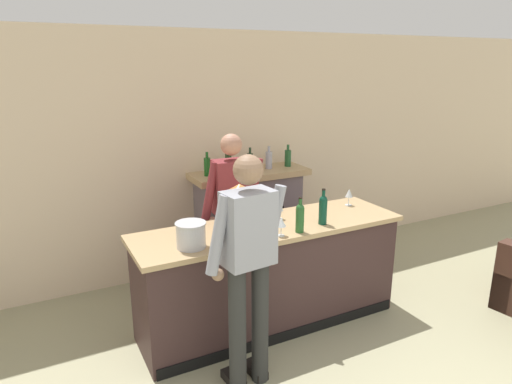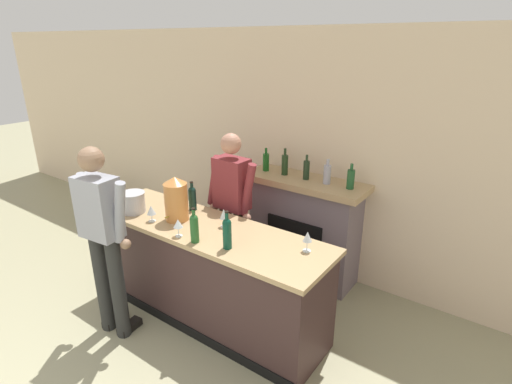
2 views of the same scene
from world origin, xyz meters
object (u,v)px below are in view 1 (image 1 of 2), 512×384
(wine_glass_front_left, at_px, (279,207))
(wine_glass_front_right, at_px, (349,194))
(copper_dispenser, at_px, (240,208))
(wine_bottle_burgundy_dark, at_px, (223,209))
(fireplace_stone, at_px, (249,219))
(ice_bucket_steel, at_px, (191,235))
(wine_bottle_cabernet_heavy, at_px, (300,217))
(wine_bottle_chardonnay_pale, at_px, (323,208))
(wine_glass_by_dispenser, at_px, (281,223))
(person_bartender, at_px, (232,212))
(person_customer, at_px, (248,264))
(wine_glass_mid_counter, at_px, (230,229))

(wine_glass_front_left, xyz_separation_m, wine_glass_front_right, (0.84, 0.04, 0.00))
(copper_dispenser, height_order, wine_glass_front_left, copper_dispenser)
(wine_bottle_burgundy_dark, bearing_deg, copper_dispenser, -80.86)
(fireplace_stone, height_order, wine_bottle_burgundy_dark, fireplace_stone)
(ice_bucket_steel, xyz_separation_m, wine_glass_front_left, (0.95, 0.26, 0.02))
(wine_bottle_cabernet_heavy, height_order, wine_glass_front_left, wine_bottle_cabernet_heavy)
(ice_bucket_steel, relative_size, wine_bottle_chardonnay_pale, 0.74)
(wine_bottle_cabernet_heavy, distance_m, wine_glass_by_dispenser, 0.19)
(person_bartender, height_order, wine_glass_by_dispenser, person_bartender)
(copper_dispenser, relative_size, wine_glass_front_left, 2.45)
(fireplace_stone, distance_m, ice_bucket_steel, 1.88)
(wine_glass_front_left, bearing_deg, wine_glass_by_dispenser, -118.02)
(person_customer, relative_size, copper_dispenser, 4.20)
(wine_bottle_burgundy_dark, bearing_deg, wine_glass_by_dispenser, -58.13)
(fireplace_stone, distance_m, wine_bottle_chardonnay_pale, 1.50)
(wine_bottle_cabernet_heavy, relative_size, wine_glass_mid_counter, 1.96)
(fireplace_stone, xyz_separation_m, person_customer, (-0.95, -1.89, 0.39))
(wine_bottle_chardonnay_pale, relative_size, wine_glass_front_right, 1.89)
(copper_dispenser, bearing_deg, person_customer, -110.39)
(ice_bucket_steel, bearing_deg, wine_glass_mid_counter, -7.91)
(person_customer, bearing_deg, wine_bottle_cabernet_heavy, 30.66)
(wine_glass_mid_counter, bearing_deg, wine_bottle_chardonnay_pale, 0.71)
(wine_bottle_chardonnay_pale, xyz_separation_m, wine_glass_by_dispenser, (-0.48, -0.08, -0.03))
(wine_bottle_chardonnay_pale, bearing_deg, person_bartender, 126.53)
(fireplace_stone, xyz_separation_m, person_bartender, (-0.51, -0.65, 0.36))
(wine_glass_mid_counter, bearing_deg, fireplace_stone, 58.33)
(ice_bucket_steel, height_order, wine_glass_mid_counter, ice_bucket_steel)
(wine_bottle_burgundy_dark, distance_m, wine_glass_by_dispenser, 0.59)
(copper_dispenser, bearing_deg, wine_glass_front_left, 16.07)
(ice_bucket_steel, bearing_deg, person_customer, -65.16)
(copper_dispenser, distance_m, wine_bottle_cabernet_heavy, 0.52)
(wine_bottle_burgundy_dark, distance_m, wine_glass_mid_counter, 0.44)
(person_bartender, bearing_deg, wine_glass_front_right, -20.36)
(wine_glass_mid_counter, distance_m, wine_glass_by_dispenser, 0.44)
(wine_bottle_burgundy_dark, relative_size, wine_glass_front_right, 1.73)
(person_customer, distance_m, wine_bottle_chardonnay_pale, 1.12)
(person_customer, xyz_separation_m, ice_bucket_steel, (-0.24, 0.53, 0.09))
(person_customer, relative_size, person_bartender, 1.03)
(wine_glass_mid_counter, bearing_deg, person_bartender, 64.63)
(wine_glass_by_dispenser, bearing_deg, wine_bottle_chardonnay_pale, 9.83)
(wine_glass_by_dispenser, xyz_separation_m, wine_glass_front_right, (1.04, 0.42, 0.01))
(copper_dispenser, bearing_deg, wine_glass_front_right, 7.66)
(fireplace_stone, bearing_deg, wine_bottle_cabernet_heavy, -99.58)
(wine_bottle_burgundy_dark, bearing_deg, wine_bottle_cabernet_heavy, -44.55)
(ice_bucket_steel, bearing_deg, wine_bottle_cabernet_heavy, -6.66)
(wine_glass_by_dispenser, bearing_deg, wine_glass_front_right, 21.87)
(wine_glass_mid_counter, bearing_deg, wine_glass_by_dispenser, -9.49)
(person_bartender, xyz_separation_m, wine_glass_by_dispenser, (0.07, -0.83, 0.14))
(ice_bucket_steel, height_order, wine_bottle_chardonnay_pale, wine_bottle_chardonnay_pale)
(ice_bucket_steel, relative_size, wine_bottle_cabernet_heavy, 0.78)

